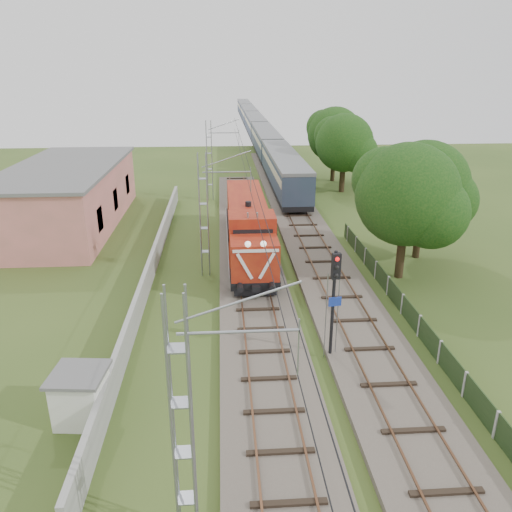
{
  "coord_description": "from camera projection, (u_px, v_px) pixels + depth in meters",
  "views": [
    {
      "loc": [
        -1.81,
        -18.72,
        12.83
      ],
      "look_at": [
        0.14,
        9.35,
        2.2
      ],
      "focal_mm": 35.0,
      "sensor_mm": 36.0,
      "label": 1
    }
  ],
  "objects": [
    {
      "name": "tree_a",
      "position": [
        408.0,
        196.0,
        30.75
      ],
      "size": [
        6.72,
        6.4,
        8.71
      ],
      "color": "#392C17",
      "rests_on": "ground"
    },
    {
      "name": "locomotive",
      "position": [
        248.0,
        226.0,
        35.92
      ],
      "size": [
        2.91,
        16.6,
        4.22
      ],
      "color": "black",
      "rests_on": "ground"
    },
    {
      "name": "signal_post",
      "position": [
        335.0,
        287.0,
        22.11
      ],
      "size": [
        0.6,
        0.46,
        5.4
      ],
      "color": "black",
      "rests_on": "ground"
    },
    {
      "name": "tree_b",
      "position": [
        425.0,
        186.0,
        34.26
      ],
      "size": [
        6.44,
        6.14,
        8.35
      ],
      "color": "#392C17",
      "rests_on": "ground"
    },
    {
      "name": "track_main",
      "position": [
        256.0,
        303.0,
        28.59
      ],
      "size": [
        4.2,
        70.0,
        0.45
      ],
      "color": "#6B6054",
      "rests_on": "ground"
    },
    {
      "name": "relay_hut",
      "position": [
        81.0,
        396.0,
        19.1
      ],
      "size": [
        2.23,
        2.23,
        2.1
      ],
      "color": "silver",
      "rests_on": "ground"
    },
    {
      "name": "coach_rake",
      "position": [
        255.0,
        124.0,
        97.3
      ],
      "size": [
        3.04,
        113.73,
        3.52
      ],
      "color": "black",
      "rests_on": "ground"
    },
    {
      "name": "tree_c",
      "position": [
        345.0,
        144.0,
        53.33
      ],
      "size": [
        6.49,
        6.18,
        8.42
      ],
      "color": "#392C17",
      "rests_on": "ground"
    },
    {
      "name": "station_building",
      "position": [
        68.0,
        195.0,
        42.61
      ],
      "size": [
        8.4,
        20.4,
        5.22
      ],
      "color": "#DC7976",
      "rests_on": "ground"
    },
    {
      "name": "track_side",
      "position": [
        306.0,
        232.0,
        41.04
      ],
      "size": [
        4.2,
        80.0,
        0.45
      ],
      "color": "#6B6054",
      "rests_on": "ground"
    },
    {
      "name": "catenary",
      "position": [
        205.0,
        215.0,
        31.7
      ],
      "size": [
        3.31,
        70.0,
        8.0
      ],
      "color": "gray",
      "rests_on": "ground"
    },
    {
      "name": "tree_d",
      "position": [
        335.0,
        135.0,
        58.58
      ],
      "size": [
        6.71,
        6.39,
        8.7
      ],
      "color": "#392C17",
      "rests_on": "ground"
    },
    {
      "name": "boundary_wall",
      "position": [
        152.0,
        265.0,
        32.63
      ],
      "size": [
        0.25,
        40.0,
        1.5
      ],
      "primitive_type": "cube",
      "color": "#9E9E99",
      "rests_on": "ground"
    },
    {
      "name": "ground",
      "position": [
        267.0,
        377.0,
        22.12
      ],
      "size": [
        140.0,
        140.0,
        0.0
      ],
      "primitive_type": "plane",
      "color": "#354C1C",
      "rests_on": "ground"
    },
    {
      "name": "fence",
      "position": [
        419.0,
        326.0,
        25.23
      ],
      "size": [
        0.12,
        32.0,
        1.2
      ],
      "color": "black",
      "rests_on": "ground"
    }
  ]
}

